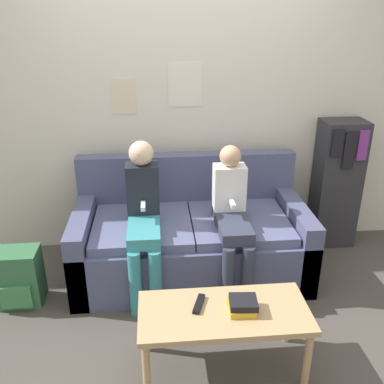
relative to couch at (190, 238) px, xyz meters
The scene contains 10 objects.
ground_plane 0.65m from the couch, 90.00° to the right, with size 10.00×10.00×0.00m, color #4C4742.
wall_back 1.14m from the couch, 90.01° to the left, with size 8.00×0.06×2.60m.
couch is the anchor object (origin of this frame).
coffee_table 1.08m from the couch, 84.70° to the right, with size 0.98×0.45×0.43m.
person_left 0.55m from the couch, 149.80° to the right, with size 0.24×0.61×1.15m.
person_right 0.48m from the couch, 37.35° to the right, with size 0.24×0.61×1.10m.
tv_remote 1.03m from the couch, 92.26° to the right, with size 0.09×0.17×0.02m.
book_stack 1.11m from the couch, 79.46° to the right, with size 0.17×0.16×0.08m.
bookshelf 1.41m from the couch, 14.91° to the left, with size 0.37×0.29×1.15m.
backpack 1.32m from the couch, 166.38° to the right, with size 0.31×0.26×0.43m.
Camera 1 is at (-0.27, -2.45, 2.02)m, focal length 40.00 mm.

